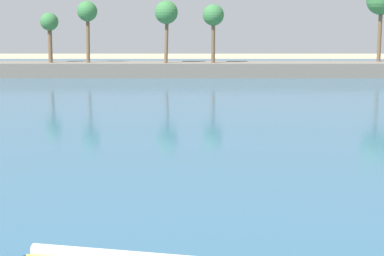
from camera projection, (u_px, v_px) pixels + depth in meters
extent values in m
cube|color=#33607F|center=(196.00, 84.00, 65.36)|extent=(220.00, 99.38, 0.06)
cube|color=slate|center=(195.00, 69.00, 74.76)|extent=(113.49, 6.00, 1.80)
cylinder|color=brown|center=(49.00, 42.00, 73.84)|extent=(0.52, 0.65, 5.02)
sphere|color=#38753D|center=(49.00, 22.00, 73.41)|extent=(2.22, 2.22, 2.22)
cylinder|color=brown|center=(379.00, 31.00, 75.56)|extent=(0.60, 0.74, 7.71)
sphere|color=#38753D|center=(381.00, 0.00, 74.91)|extent=(3.71, 3.71, 3.71)
cylinder|color=brown|center=(213.00, 39.00, 73.02)|extent=(0.49, 0.63, 5.80)
sphere|color=#38753D|center=(213.00, 15.00, 72.53)|extent=(2.59, 2.59, 2.59)
cylinder|color=brown|center=(166.00, 38.00, 73.00)|extent=(0.62, 0.79, 6.13)
sphere|color=#38753D|center=(166.00, 12.00, 72.48)|extent=(2.81, 2.81, 2.81)
cylinder|color=brown|center=(87.00, 37.00, 73.80)|extent=(0.51, 0.62, 6.28)
sphere|color=#38753D|center=(87.00, 11.00, 73.27)|extent=(2.47, 2.47, 2.47)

